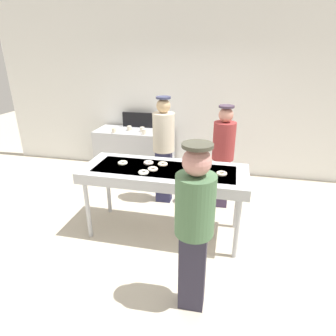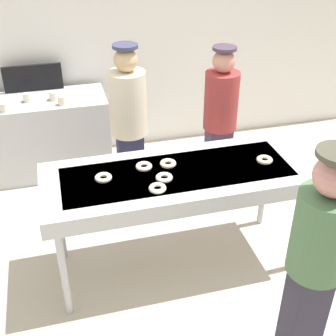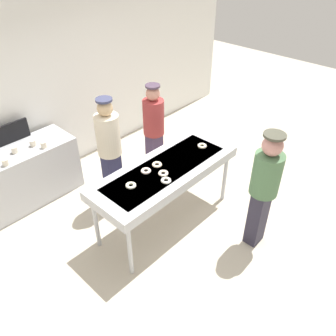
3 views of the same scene
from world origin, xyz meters
name	(u,v)px [view 1 (image 1 of 3)]	position (x,y,z in m)	size (l,w,h in m)	color
ground_plane	(165,231)	(0.00, 0.00, 0.00)	(16.00, 16.00, 0.00)	beige
back_wall	(192,89)	(0.00, 2.33, 1.64)	(8.00, 0.12, 3.27)	white
fryer_conveyor	(164,174)	(0.00, 0.00, 0.86)	(2.09, 0.81, 0.94)	#B7BABF
sugar_donut_0	(163,164)	(-0.05, 0.11, 0.96)	(0.13, 0.13, 0.04)	#FEE7C2
sugar_donut_1	(143,172)	(-0.21, -0.21, 0.96)	(0.13, 0.13, 0.04)	white
sugar_donut_2	(123,163)	(-0.57, 0.03, 0.96)	(0.13, 0.13, 0.04)	#EDECCA
sugar_donut_3	(148,163)	(-0.24, 0.11, 0.96)	(0.13, 0.13, 0.04)	white
sugar_donut_4	(153,169)	(-0.13, -0.08, 0.96)	(0.13, 0.13, 0.04)	white
sugar_donut_5	(222,174)	(0.72, -0.04, 0.96)	(0.13, 0.13, 0.04)	#F7EBC6
worker_baker	(164,145)	(-0.22, 0.87, 0.96)	(0.33, 0.33, 1.70)	#242445
worker_assistant	(223,152)	(0.69, 0.91, 0.90)	(0.33, 0.33, 1.60)	#3E2E4B
customer_waiting	(194,221)	(0.54, -1.13, 0.95)	(0.34, 0.34, 1.66)	#2B2839
prep_counter	(135,152)	(-1.05, 1.88, 0.44)	(1.49, 0.64, 0.88)	#B7BABF
paper_cup_0	(144,132)	(-0.78, 1.66, 0.93)	(0.08, 0.08, 0.09)	beige
paper_cup_1	(114,130)	(-1.36, 1.64, 0.93)	(0.08, 0.08, 0.09)	beige
paper_cup_2	(142,129)	(-0.86, 1.82, 0.93)	(0.08, 0.08, 0.09)	beige
paper_cup_3	(129,128)	(-1.13, 1.84, 0.93)	(0.08, 0.08, 0.09)	beige
menu_display	(138,120)	(-1.05, 2.14, 1.03)	(0.64, 0.04, 0.29)	black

